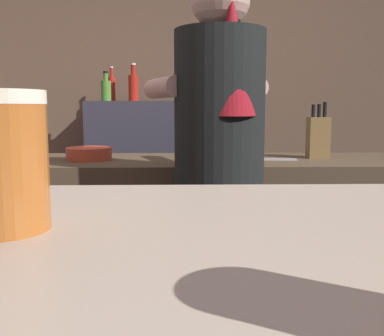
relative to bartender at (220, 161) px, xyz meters
name	(u,v)px	position (x,y,z in m)	size (l,w,h in m)	color
wall_back	(175,84)	(-0.19, 1.92, 0.39)	(5.20, 0.10, 2.70)	brown
prep_counter	(242,251)	(0.16, 0.45, -0.50)	(2.10, 0.60, 0.92)	#4F3F2D
back_shelf	(148,183)	(-0.39, 1.64, -0.36)	(0.87, 0.36, 1.21)	#373743
bartender	(220,161)	(0.00, 0.00, 0.00)	(0.50, 0.55, 1.67)	#232737
knife_block	(318,137)	(0.53, 0.49, 0.06)	(0.10, 0.08, 0.27)	olive
mixing_bowl	(89,154)	(-0.58, 0.44, -0.02)	(0.21, 0.21, 0.06)	#D64C33
chefs_knife	(271,159)	(0.28, 0.40, -0.04)	(0.24, 0.03, 0.01)	silver
pint_glass_far	(0,161)	(-0.31, -1.30, 0.15)	(0.08, 0.08, 0.12)	#BB6529
bottle_olive_oil	(112,88)	(-0.66, 1.71, 0.35)	(0.05, 0.05, 0.25)	red
bottle_hot_sauce	(133,87)	(-0.49, 1.60, 0.35)	(0.07, 0.07, 0.27)	#B52319
bottle_soy	(176,91)	(-0.18, 1.64, 0.32)	(0.06, 0.06, 0.20)	#D1CB86
bottle_vinegar	(106,90)	(-0.68, 1.54, 0.33)	(0.07, 0.07, 0.21)	#4C8D35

